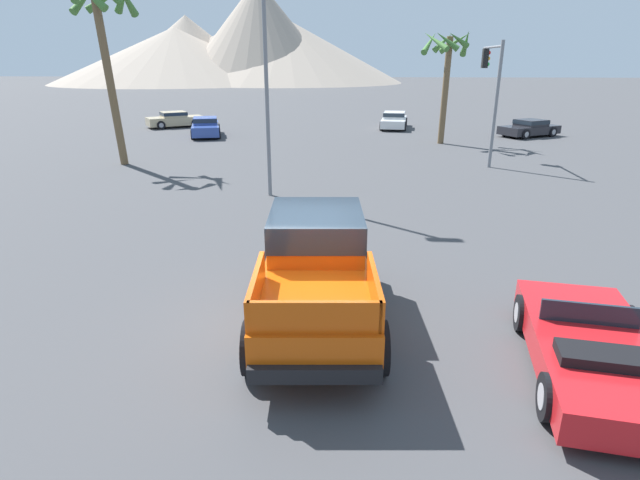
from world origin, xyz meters
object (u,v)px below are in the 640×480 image
Objects in this scene: parked_car_tan at (175,119)px; parked_car_dark at (530,128)px; street_lamp_post at (265,41)px; parked_car_blue at (206,127)px; palm_tree_short at (447,58)px; palm_tree_tall at (105,27)px; red_convertible_car at (593,351)px; parked_car_white at (394,120)px; orange_pickup_truck at (316,264)px; traffic_light_main at (492,80)px.

parked_car_dark is at bearing 49.59° from parked_car_tan.
street_lamp_post is at bearing 107.81° from parked_car_dark.
palm_tree_short is (15.11, -2.13, 4.26)m from parked_car_blue.
palm_tree_tall is at bearing 67.40° from parked_car_blue.
parked_car_tan is at bearing 160.46° from palm_tree_short.
parked_car_tan is at bearing -66.51° from parked_car_blue.
red_convertible_car is 31.24m from parked_car_white.
orange_pickup_truck is 18.66m from palm_tree_tall.
parked_car_white is at bearing 79.18° from orange_pickup_truck.
street_lamp_post reaches higher than parked_car_white.
parked_car_tan is at bearing 51.97° from parked_car_dark.
red_convertible_car is 29.52m from parked_car_blue.
red_convertible_car is at bearing -57.43° from street_lamp_post.
traffic_light_main is (16.32, -7.96, 3.27)m from parked_car_blue.
street_lamp_post is (-9.44, -7.26, 1.44)m from traffic_light_main.
parked_car_dark is at bearing 163.57° from parked_car_white.
traffic_light_main reaches higher than parked_car_tan.
street_lamp_post is at bearing 127.59° from traffic_light_main.
palm_tree_short is at bearing 57.88° from street_lamp_post.
parked_car_white is 1.02× the size of parked_car_blue.
traffic_light_main is at bearing -78.24° from palm_tree_short.
street_lamp_post is at bearing 98.67° from parked_car_blue.
orange_pickup_truck is at bearing -54.01° from palm_tree_tall.
parked_car_tan is 0.94× the size of parked_car_white.
street_lamp_post reaches higher than parked_car_tan.
palm_tree_tall is (-1.21, -9.92, 5.53)m from parked_car_blue.
red_convertible_car is at bearing -47.08° from palm_tree_tall.
palm_tree_short reaches higher than orange_pickup_truck.
palm_tree_tall is at bearing 53.85° from parked_car_white.
parked_car_blue is at bearing 126.83° from red_convertible_car.
palm_tree_short is at bearing 156.31° from parked_car_blue.
parked_car_blue is (-12.80, -5.14, 0.01)m from parked_car_white.
parked_car_blue is 18.45m from traffic_light_main.
parked_car_dark is at bearing 29.08° from palm_tree_short.
palm_tree_tall is (2.50, -14.47, 5.56)m from parked_car_tan.
traffic_light_main is at bearing 62.91° from orange_pickup_truck.
palm_tree_short is (16.32, 7.79, -1.27)m from palm_tree_tall.
orange_pickup_truck is 0.64× the size of palm_tree_tall.
palm_tree_short reaches higher than red_convertible_car.
red_convertible_car is 22.80m from palm_tree_tall.
orange_pickup_truck is at bearing 95.25° from parked_car_blue.
red_convertible_car is at bearing -24.16° from orange_pickup_truck.
orange_pickup_truck is at bearing 123.94° from parked_car_dark.
street_lamp_post is at bearing 80.58° from parked_car_white.
parked_car_white is at bearing 58.72° from parked_car_tan.
palm_tree_short is at bearing 95.83° from red_convertible_car.
red_convertible_car is 0.98× the size of parked_car_tan.
red_convertible_car is at bearing 133.50° from parked_car_dark.
parked_car_tan is at bearing 8.82° from parked_car_white.
street_lamp_post is 9.71m from palm_tree_tall.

